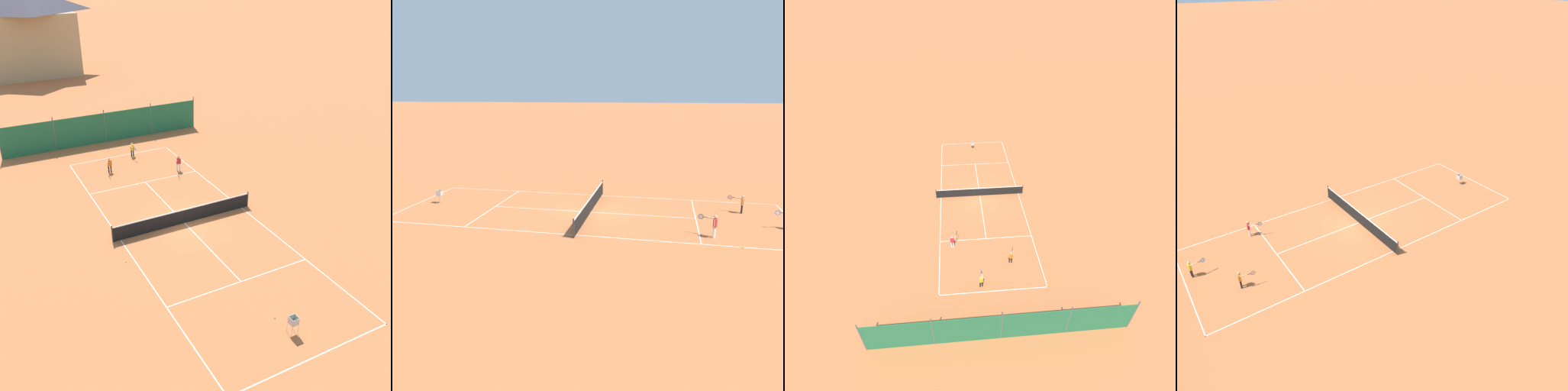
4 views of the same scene
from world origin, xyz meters
TOP-DOWN VIEW (x-y plane):
  - ground_plane at (0.00, 0.00)m, footprint 600.00×600.00m
  - court_line_markings at (0.00, 0.00)m, footprint 8.25×23.85m
  - tennis_net at (0.00, 0.00)m, footprint 9.18×0.08m
  - player_far_service at (-1.71, 9.21)m, footprint 0.49×0.95m
  - player_near_baseline at (2.98, 7.06)m, footprint 0.67×0.94m
  - tennis_ball_alley_left at (-4.57, -2.16)m, footprint 0.07×0.07m
  - tennis_ball_service_box at (0.26, 4.09)m, footprint 0.07×0.07m
  - tennis_ball_far_corner at (4.17, 8.32)m, footprint 0.07×0.07m
  - tennis_ball_alley_right at (-0.07, -9.32)m, footprint 0.07×0.07m
  - ball_hopper at (0.05, -10.40)m, footprint 0.36×0.36m

SIDE VIEW (x-z plane):
  - ground_plane at x=0.00m, z-range 0.00..0.00m
  - court_line_markings at x=0.00m, z-range 0.00..0.01m
  - tennis_ball_alley_left at x=-4.57m, z-range 0.00..0.07m
  - tennis_ball_service_box at x=0.26m, z-range 0.00..0.07m
  - tennis_ball_far_corner at x=4.17m, z-range 0.00..0.07m
  - tennis_ball_alley_right at x=-0.07m, z-range 0.00..0.07m
  - tennis_net at x=0.00m, z-range -0.03..1.03m
  - ball_hopper at x=0.05m, z-range 0.21..1.10m
  - player_far_service at x=-1.71m, z-range 0.10..1.25m
  - player_near_baseline at x=2.98m, z-range 0.10..1.31m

